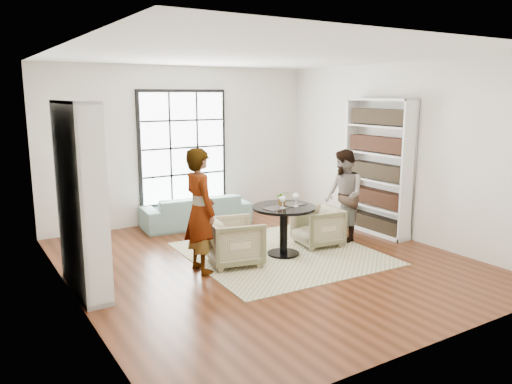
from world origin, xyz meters
TOP-DOWN VIEW (x-y plane):
  - ground at (0.00, 0.00)m, footprint 6.00×6.00m
  - room_shell at (0.00, 0.54)m, footprint 6.00×6.01m
  - rug at (0.40, 0.18)m, footprint 2.89×2.89m
  - pedestal_table at (0.40, 0.11)m, footprint 0.98×0.98m
  - sofa at (-0.00, 2.45)m, footprint 2.09×0.97m
  - armchair_left at (-0.45, 0.14)m, footprint 0.90×0.88m
  - armchair_right at (1.16, 0.23)m, footprint 0.79×0.77m
  - person_left at (-1.00, 0.14)m, footprint 0.43×0.64m
  - person_right at (1.71, 0.23)m, footprint 0.81×0.91m
  - placemat_left at (0.21, 0.06)m, footprint 0.37×0.30m
  - placemat_right at (0.60, 0.14)m, footprint 0.37×0.30m
  - cutlery_left at (0.21, 0.06)m, footprint 0.17×0.24m
  - cutlery_right at (0.60, 0.14)m, footprint 0.17×0.24m
  - wine_glass_left at (0.29, -0.01)m, footprint 0.09×0.09m
  - wine_glass_right at (0.54, -0.00)m, footprint 0.10×0.10m
  - flower_centerpiece at (0.40, 0.16)m, footprint 0.25×0.23m

SIDE VIEW (x-z plane):
  - ground at x=0.00m, z-range 0.00..0.00m
  - rug at x=0.40m, z-range 0.00..0.01m
  - sofa at x=0.00m, z-range 0.00..0.59m
  - armchair_right at x=1.16m, z-range 0.00..0.64m
  - armchair_left at x=-0.45m, z-range 0.00..0.69m
  - pedestal_table at x=0.40m, z-range 0.18..0.96m
  - person_right at x=1.71m, z-range 0.00..1.57m
  - placemat_left at x=0.21m, z-range 0.78..0.79m
  - placemat_right at x=0.60m, z-range 0.78..0.79m
  - cutlery_left at x=0.21m, z-range 0.79..0.79m
  - cutlery_right at x=0.60m, z-range 0.79..0.79m
  - person_left at x=-1.00m, z-range 0.00..1.76m
  - flower_centerpiece at x=0.40m, z-range 0.78..1.01m
  - wine_glass_left at x=0.29m, z-range 0.82..1.02m
  - wine_glass_right at x=0.54m, z-range 0.83..1.04m
  - room_shell at x=0.00m, z-range -1.74..4.26m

